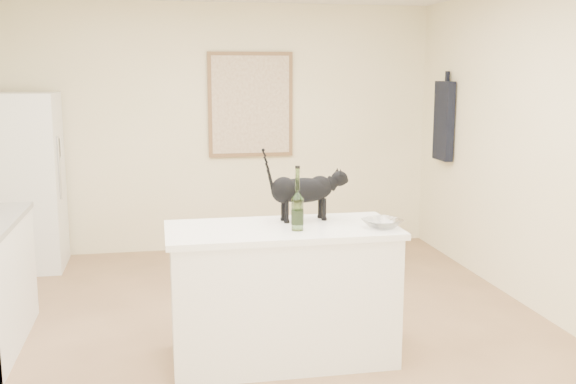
{
  "coord_description": "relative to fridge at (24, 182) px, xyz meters",
  "views": [
    {
      "loc": [
        -0.67,
        -4.39,
        1.89
      ],
      "look_at": [
        0.15,
        -0.15,
        1.12
      ],
      "focal_mm": 41.98,
      "sensor_mm": 36.0,
      "label": 1
    }
  ],
  "objects": [
    {
      "name": "wine_bottle",
      "position": [
        2.13,
        -2.66,
        0.23
      ],
      "size": [
        0.1,
        0.1,
        0.36
      ],
      "primitive_type": "cylinder",
      "rotation": [
        0.0,
        0.0,
        -0.38
      ],
      "color": "#345E25",
      "rests_on": "island_top"
    },
    {
      "name": "floor",
      "position": [
        1.95,
        -2.35,
        -0.85
      ],
      "size": [
        5.5,
        5.5,
        0.0
      ],
      "primitive_type": "plane",
      "color": "#A87F59",
      "rests_on": "ground"
    },
    {
      "name": "artwork_frame",
      "position": [
        2.25,
        0.37,
        0.7
      ],
      "size": [
        0.9,
        0.03,
        1.1
      ],
      "primitive_type": "cube",
      "color": "brown",
      "rests_on": "wall_back"
    },
    {
      "name": "artwork_canvas",
      "position": [
        2.25,
        0.35,
        0.7
      ],
      "size": [
        0.82,
        0.0,
        1.02
      ],
      "primitive_type": "cube",
      "color": "beige",
      "rests_on": "wall_back"
    },
    {
      "name": "island_top",
      "position": [
        2.05,
        -2.55,
        0.03
      ],
      "size": [
        1.5,
        0.7,
        0.04
      ],
      "primitive_type": "cube",
      "color": "white",
      "rests_on": "island_base"
    },
    {
      "name": "wall_front",
      "position": [
        1.95,
        -5.1,
        0.45
      ],
      "size": [
        4.5,
        0.0,
        4.5
      ],
      "primitive_type": "plane",
      "rotation": [
        -1.57,
        0.0,
        0.0
      ],
      "color": "#FFEFC5",
      "rests_on": "ground"
    },
    {
      "name": "fridge_paper",
      "position": [
        0.34,
        0.01,
        0.33
      ],
      "size": [
        0.04,
        0.14,
        0.18
      ],
      "primitive_type": "cube",
      "rotation": [
        0.0,
        0.0,
        0.24
      ],
      "color": "white",
      "rests_on": "fridge"
    },
    {
      "name": "wall_right",
      "position": [
        4.2,
        -2.35,
        0.45
      ],
      "size": [
        0.0,
        5.5,
        5.5
      ],
      "primitive_type": "plane",
      "rotation": [
        1.57,
        0.0,
        -1.57
      ],
      "color": "#FFEFC5",
      "rests_on": "ground"
    },
    {
      "name": "black_cat",
      "position": [
        2.22,
        -2.39,
        0.24
      ],
      "size": [
        0.55,
        0.22,
        0.37
      ],
      "primitive_type": null,
      "rotation": [
        0.0,
        0.0,
        0.12
      ],
      "color": "black",
      "rests_on": "island_top"
    },
    {
      "name": "glass_bowl",
      "position": [
        2.68,
        -2.7,
        0.08
      ],
      "size": [
        0.31,
        0.31,
        0.06
      ],
      "primitive_type": "imported",
      "rotation": [
        0.0,
        0.0,
        0.38
      ],
      "color": "silver",
      "rests_on": "island_top"
    },
    {
      "name": "island_base",
      "position": [
        2.05,
        -2.55,
        -0.42
      ],
      "size": [
        1.44,
        0.67,
        0.86
      ],
      "primitive_type": "cube",
      "color": "white",
      "rests_on": "floor"
    },
    {
      "name": "hanging_garment",
      "position": [
        4.14,
        -0.3,
        0.55
      ],
      "size": [
        0.08,
        0.34,
        0.8
      ],
      "primitive_type": "cube",
      "color": "black",
      "rests_on": "wall_right"
    },
    {
      "name": "fridge",
      "position": [
        0.0,
        0.0,
        0.0
      ],
      "size": [
        0.68,
        0.68,
        1.7
      ],
      "primitive_type": "cube",
      "color": "white",
      "rests_on": "floor"
    },
    {
      "name": "wall_back",
      "position": [
        1.95,
        0.4,
        0.45
      ],
      "size": [
        4.5,
        0.0,
        4.5
      ],
      "primitive_type": "plane",
      "rotation": [
        1.57,
        0.0,
        0.0
      ],
      "color": "#FFEFC5",
      "rests_on": "ground"
    }
  ]
}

